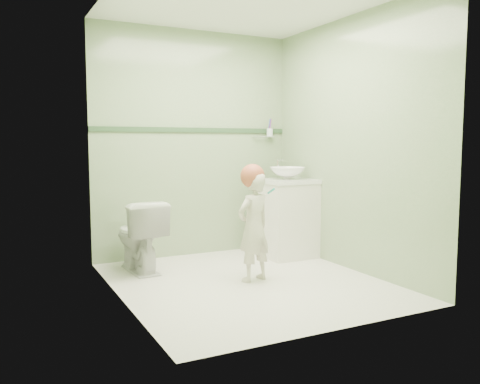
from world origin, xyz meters
TOP-DOWN VIEW (x-y plane):
  - ground at (0.00, 0.00)m, footprint 2.50×2.50m
  - room_shell at (0.00, 0.00)m, footprint 2.50×2.54m
  - trim_stripe at (0.00, 1.24)m, footprint 2.20×0.02m
  - vanity at (0.84, 0.70)m, footprint 0.52×0.50m
  - counter at (0.84, 0.70)m, footprint 0.54×0.52m
  - basin at (0.84, 0.70)m, footprint 0.37×0.37m
  - faucet at (0.84, 0.89)m, footprint 0.03×0.13m
  - cup_holder at (0.89, 1.18)m, footprint 0.26×0.07m
  - toilet at (-0.74, 0.80)m, footprint 0.43×0.69m
  - toddler at (0.07, 0.03)m, footprint 0.40×0.32m
  - hair_cap at (0.07, 0.05)m, footprint 0.21×0.21m
  - teal_toothbrush at (0.18, -0.07)m, footprint 0.10×0.14m

SIDE VIEW (x-z plane):
  - ground at x=0.00m, z-range 0.00..0.00m
  - toilet at x=-0.74m, z-range 0.00..0.68m
  - vanity at x=0.84m, z-range 0.00..0.80m
  - toddler at x=0.07m, z-range 0.00..0.96m
  - teal_toothbrush at x=0.18m, z-range 0.76..0.84m
  - counter at x=0.84m, z-range 0.79..0.83m
  - basin at x=0.84m, z-range 0.83..0.96m
  - hair_cap at x=0.07m, z-range 0.82..1.03m
  - faucet at x=0.84m, z-range 0.88..1.06m
  - room_shell at x=0.00m, z-range 0.00..2.40m
  - cup_holder at x=0.89m, z-range 1.23..1.44m
  - trim_stripe at x=0.00m, z-range 1.33..1.38m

